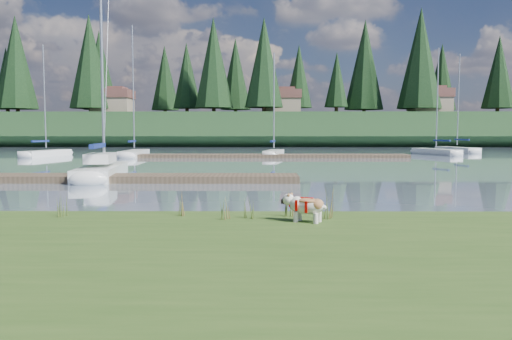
{
  "coord_description": "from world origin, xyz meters",
  "views": [
    {
      "loc": [
        2.3,
        -12.88,
        2.16
      ],
      "look_at": [
        2.21,
        -0.5,
        1.23
      ],
      "focal_mm": 35.0,
      "sensor_mm": 36.0,
      "label": 1
    }
  ],
  "objects": [
    {
      "name": "sailboat_main",
      "position": [
        -5.41,
        11.7,
        0.42
      ],
      "size": [
        2.73,
        8.22,
        11.69
      ],
      "rotation": [
        0.0,
        0.0,
        1.72
      ],
      "color": "white",
      "rests_on": "ground"
    },
    {
      "name": "weed_3",
      "position": [
        -1.95,
        -2.27,
        0.56
      ],
      "size": [
        0.17,
        0.14,
        0.51
      ],
      "color": "#475B23",
      "rests_on": "bank"
    },
    {
      "name": "conifer_7",
      "position": [
        42.0,
        71.0,
        12.19
      ],
      "size": [
        5.28,
        5.28,
        13.2
      ],
      "color": "#382619",
      "rests_on": "ridge"
    },
    {
      "name": "dock_far",
      "position": [
        2.0,
        30.0,
        0.15
      ],
      "size": [
        26.0,
        2.2,
        0.3
      ],
      "primitive_type": "cube",
      "color": "#4C3D2C",
      "rests_on": "ground"
    },
    {
      "name": "sailboat_bg_2",
      "position": [
        3.69,
        32.55,
        0.33
      ],
      "size": [
        2.22,
        6.2,
        9.36
      ],
      "rotation": [
        0.0,
        0.0,
        1.4
      ],
      "color": "white",
      "rests_on": "ground"
    },
    {
      "name": "ground",
      "position": [
        0.0,
        30.0,
        0.0
      ],
      "size": [
        200.0,
        200.0,
        0.0
      ],
      "primitive_type": "plane",
      "color": "#7A8AA1",
      "rests_on": "ground"
    },
    {
      "name": "mud_lip",
      "position": [
        0.0,
        -1.6,
        0.07
      ],
      "size": [
        60.0,
        0.5,
        0.14
      ],
      "primitive_type": "cube",
      "color": "#33281C",
      "rests_on": "ground"
    },
    {
      "name": "sailboat_bg_5",
      "position": [
        23.79,
        42.41,
        0.32
      ],
      "size": [
        2.8,
        7.63,
        10.76
      ],
      "rotation": [
        0.0,
        0.0,
        1.75
      ],
      "color": "white",
      "rests_on": "ground"
    },
    {
      "name": "sailboat_bg_0",
      "position": [
        -16.8,
        32.42,
        0.33
      ],
      "size": [
        2.6,
        6.97,
        10.06
      ],
      "rotation": [
        0.0,
        0.0,
        1.38
      ],
      "color": "white",
      "rests_on": "ground"
    },
    {
      "name": "weed_0",
      "position": [
        0.63,
        -2.14,
        0.59
      ],
      "size": [
        0.17,
        0.14,
        0.58
      ],
      "color": "#475B23",
      "rests_on": "bank"
    },
    {
      "name": "bulldog",
      "position": [
        3.25,
        -2.86,
        0.7
      ],
      "size": [
        0.94,
        0.65,
        0.56
      ],
      "rotation": [
        0.0,
        0.0,
        2.71
      ],
      "color": "silver",
      "rests_on": "bank"
    },
    {
      "name": "house_1",
      "position": [
        6.0,
        71.0,
        7.31
      ],
      "size": [
        6.3,
        5.3,
        4.65
      ],
      "color": "gray",
      "rests_on": "ridge"
    },
    {
      "name": "house_2",
      "position": [
        30.0,
        69.0,
        7.31
      ],
      "size": [
        6.3,
        5.3,
        4.65
      ],
      "color": "gray",
      "rests_on": "ridge"
    },
    {
      "name": "conifer_4",
      "position": [
        3.0,
        66.0,
        13.09
      ],
      "size": [
        6.16,
        6.16,
        15.1
      ],
      "color": "#382619",
      "rests_on": "ridge"
    },
    {
      "name": "sailboat_bg_4",
      "position": [
        19.38,
        36.51,
        0.33
      ],
      "size": [
        3.32,
        7.1,
        10.43
      ],
      "rotation": [
        0.0,
        0.0,
        1.86
      ],
      "color": "white",
      "rests_on": "ground"
    },
    {
      "name": "conifer_2",
      "position": [
        -25.0,
        68.0,
        13.54
      ],
      "size": [
        6.6,
        6.6,
        16.05
      ],
      "color": "#382619",
      "rests_on": "ridge"
    },
    {
      "name": "weed_5",
      "position": [
        3.76,
        -2.49,
        0.63
      ],
      "size": [
        0.17,
        0.14,
        0.67
      ],
      "color": "#475B23",
      "rests_on": "bank"
    },
    {
      "name": "ridge",
      "position": [
        0.0,
        73.0,
        2.5
      ],
      "size": [
        200.0,
        20.0,
        5.0
      ],
      "primitive_type": "cube",
      "color": "#1A351A",
      "rests_on": "ground"
    },
    {
      "name": "dock_near",
      "position": [
        -4.0,
        9.0,
        0.15
      ],
      "size": [
        16.0,
        2.0,
        0.3
      ],
      "primitive_type": "cube",
      "color": "#4C3D2C",
      "rests_on": "ground"
    },
    {
      "name": "conifer_5",
      "position": [
        15.0,
        70.0,
        10.83
      ],
      "size": [
        3.96,
        3.96,
        10.35
      ],
      "color": "#382619",
      "rests_on": "ridge"
    },
    {
      "name": "conifer_6",
      "position": [
        28.0,
        68.0,
        13.99
      ],
      "size": [
        7.04,
        7.04,
        17.0
      ],
      "color": "#382619",
      "rests_on": "ridge"
    },
    {
      "name": "weed_1",
      "position": [
        1.6,
        -2.59,
        0.56
      ],
      "size": [
        0.17,
        0.14,
        0.49
      ],
      "color": "#475B23",
      "rests_on": "bank"
    },
    {
      "name": "house_0",
      "position": [
        -22.0,
        70.0,
        7.31
      ],
      "size": [
        6.3,
        5.3,
        4.65
      ],
      "color": "gray",
      "rests_on": "ridge"
    },
    {
      "name": "bank",
      "position": [
        0.0,
        -6.0,
        0.17
      ],
      "size": [
        60.0,
        9.0,
        0.35
      ],
      "primitive_type": "cube",
      "color": "#354F1C",
      "rests_on": "ground"
    },
    {
      "name": "conifer_3",
      "position": [
        -10.0,
        72.0,
        11.74
      ],
      "size": [
        4.84,
        4.84,
        12.25
      ],
      "color": "#382619",
      "rests_on": "ridge"
    },
    {
      "name": "sailboat_bg_1",
      "position": [
        -8.95,
        32.35,
        0.33
      ],
      "size": [
        1.95,
        7.91,
        11.7
      ],
      "rotation": [
        0.0,
        0.0,
        1.62
      ],
      "color": "white",
      "rests_on": "ground"
    },
    {
      "name": "weed_2",
      "position": [
        2.95,
        -2.22,
        0.66
      ],
      "size": [
        0.17,
        0.14,
        0.74
      ],
      "color": "#475B23",
      "rests_on": "bank"
    },
    {
      "name": "conifer_1",
      "position": [
        -40.0,
        71.0,
        11.28
      ],
      "size": [
        4.4,
        4.4,
        11.3
      ],
      "color": "#382619",
      "rests_on": "ridge"
    },
    {
      "name": "weed_4",
      "position": [
        2.08,
        -2.47,
        0.55
      ],
      "size": [
        0.17,
        0.14,
        0.47
      ],
      "color": "#475B23",
      "rests_on": "bank"
    }
  ]
}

